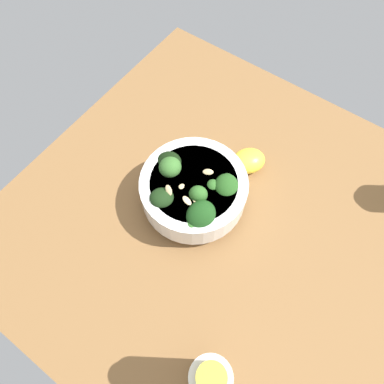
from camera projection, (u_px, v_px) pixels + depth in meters
ground_plane at (218, 220)px, 65.84cm from camera, size 70.62×70.62×3.74cm
bowl_of_broccoli at (192, 191)px, 61.40cm from camera, size 18.11×18.11×9.58cm
lemon_wedge at (248, 161)px, 67.33cm from camera, size 8.08×7.88×3.69cm
bottle_tall at (208, 378)px, 45.43cm from camera, size 4.96×4.96×16.68cm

